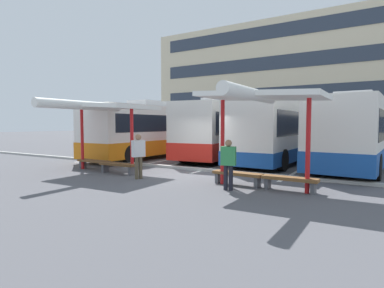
{
  "coord_description": "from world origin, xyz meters",
  "views": [
    {
      "loc": [
        6.96,
        -11.15,
        2.1
      ],
      "look_at": [
        -1.7,
        3.09,
        1.05
      ],
      "focal_mm": 29.39,
      "sensor_mm": 36.0,
      "label": 1
    }
  ],
  "objects_px": {
    "bench_0": "(94,162)",
    "waiting_shelter_1": "(260,98)",
    "bench_3": "(290,181)",
    "waiting_passenger_0": "(228,161)",
    "bench_2": "(237,175)",
    "coach_bus_1": "(227,131)",
    "coach_bus_3": "(359,134)",
    "coach_bus_0": "(163,131)",
    "waiting_shelter_0": "(100,107)",
    "coach_bus_2": "(282,131)",
    "waiting_passenger_1": "(138,153)",
    "bench_1": "(118,166)"
  },
  "relations": [
    {
      "from": "coach_bus_2",
      "to": "coach_bus_3",
      "type": "bearing_deg",
      "value": 4.32
    },
    {
      "from": "waiting_passenger_0",
      "to": "waiting_passenger_1",
      "type": "height_order",
      "value": "waiting_passenger_1"
    },
    {
      "from": "waiting_passenger_1",
      "to": "bench_2",
      "type": "bearing_deg",
      "value": 12.43
    },
    {
      "from": "waiting_shelter_1",
      "to": "waiting_passenger_0",
      "type": "relative_size",
      "value": 2.6
    },
    {
      "from": "coach_bus_2",
      "to": "waiting_shelter_1",
      "type": "xyz_separation_m",
      "value": [
        1.46,
        -7.95,
        1.23
      ]
    },
    {
      "from": "bench_2",
      "to": "waiting_shelter_1",
      "type": "bearing_deg",
      "value": -21.23
    },
    {
      "from": "coach_bus_0",
      "to": "bench_2",
      "type": "relative_size",
      "value": 6.82
    },
    {
      "from": "waiting_shelter_1",
      "to": "coach_bus_1",
      "type": "bearing_deg",
      "value": 120.64
    },
    {
      "from": "bench_3",
      "to": "coach_bus_1",
      "type": "bearing_deg",
      "value": 125.63
    },
    {
      "from": "coach_bus_3",
      "to": "waiting_passenger_0",
      "type": "distance_m",
      "value": 9.38
    },
    {
      "from": "bench_0",
      "to": "bench_2",
      "type": "relative_size",
      "value": 1.04
    },
    {
      "from": "bench_0",
      "to": "waiting_shelter_1",
      "type": "relative_size",
      "value": 0.45
    },
    {
      "from": "waiting_passenger_0",
      "to": "bench_0",
      "type": "bearing_deg",
      "value": 172.93
    },
    {
      "from": "bench_0",
      "to": "waiting_passenger_0",
      "type": "height_order",
      "value": "waiting_passenger_0"
    },
    {
      "from": "bench_3",
      "to": "waiting_passenger_1",
      "type": "distance_m",
      "value": 5.63
    },
    {
      "from": "waiting_passenger_0",
      "to": "waiting_passenger_1",
      "type": "distance_m",
      "value": 3.82
    },
    {
      "from": "waiting_shelter_1",
      "to": "bench_2",
      "type": "relative_size",
      "value": 2.32
    },
    {
      "from": "bench_0",
      "to": "waiting_passenger_1",
      "type": "bearing_deg",
      "value": -13.16
    },
    {
      "from": "bench_0",
      "to": "waiting_shelter_0",
      "type": "bearing_deg",
      "value": -21.94
    },
    {
      "from": "waiting_shelter_1",
      "to": "waiting_shelter_0",
      "type": "bearing_deg",
      "value": -179.66
    },
    {
      "from": "waiting_passenger_0",
      "to": "bench_3",
      "type": "bearing_deg",
      "value": 26.2
    },
    {
      "from": "coach_bus_1",
      "to": "bench_3",
      "type": "xyz_separation_m",
      "value": [
        6.11,
        -8.52,
        -1.33
      ]
    },
    {
      "from": "bench_0",
      "to": "bench_1",
      "type": "height_order",
      "value": "same"
    },
    {
      "from": "coach_bus_3",
      "to": "waiting_passenger_0",
      "type": "relative_size",
      "value": 7.39
    },
    {
      "from": "bench_1",
      "to": "waiting_passenger_1",
      "type": "bearing_deg",
      "value": -18.13
    },
    {
      "from": "waiting_passenger_0",
      "to": "coach_bus_0",
      "type": "bearing_deg",
      "value": 136.98
    },
    {
      "from": "bench_1",
      "to": "waiting_shelter_1",
      "type": "xyz_separation_m",
      "value": [
        6.24,
        -0.05,
        2.59
      ]
    },
    {
      "from": "bench_3",
      "to": "waiting_passenger_0",
      "type": "distance_m",
      "value": 2.0
    },
    {
      "from": "coach_bus_0",
      "to": "waiting_shelter_0",
      "type": "bearing_deg",
      "value": -73.83
    },
    {
      "from": "bench_2",
      "to": "bench_3",
      "type": "bearing_deg",
      "value": -2.53
    },
    {
      "from": "coach_bus_3",
      "to": "waiting_passenger_0",
      "type": "height_order",
      "value": "coach_bus_3"
    },
    {
      "from": "coach_bus_3",
      "to": "bench_1",
      "type": "height_order",
      "value": "coach_bus_3"
    },
    {
      "from": "waiting_passenger_0",
      "to": "bench_2",
      "type": "bearing_deg",
      "value": 94.98
    },
    {
      "from": "coach_bus_0",
      "to": "coach_bus_3",
      "type": "xyz_separation_m",
      "value": [
        11.59,
        0.92,
        0.01
      ]
    },
    {
      "from": "bench_0",
      "to": "waiting_passenger_0",
      "type": "relative_size",
      "value": 1.17
    },
    {
      "from": "waiting_passenger_0",
      "to": "waiting_shelter_1",
      "type": "bearing_deg",
      "value": 35.1
    },
    {
      "from": "coach_bus_0",
      "to": "waiting_shelter_0",
      "type": "distance_m",
      "value": 7.76
    },
    {
      "from": "bench_0",
      "to": "bench_3",
      "type": "distance_m",
      "value": 8.94
    },
    {
      "from": "bench_3",
      "to": "waiting_shelter_0",
      "type": "bearing_deg",
      "value": -177.78
    },
    {
      "from": "bench_3",
      "to": "waiting_passenger_0",
      "type": "bearing_deg",
      "value": -153.8
    },
    {
      "from": "coach_bus_3",
      "to": "bench_0",
      "type": "height_order",
      "value": "coach_bus_3"
    },
    {
      "from": "coach_bus_0",
      "to": "bench_2",
      "type": "distance_m",
      "value": 10.97
    },
    {
      "from": "bench_0",
      "to": "bench_2",
      "type": "distance_m",
      "value": 7.14
    },
    {
      "from": "coach_bus_1",
      "to": "waiting_shelter_1",
      "type": "bearing_deg",
      "value": -59.36
    },
    {
      "from": "waiting_shelter_1",
      "to": "waiting_passenger_0",
      "type": "distance_m",
      "value": 2.24
    },
    {
      "from": "coach_bus_1",
      "to": "bench_3",
      "type": "distance_m",
      "value": 10.57
    },
    {
      "from": "coach_bus_1",
      "to": "bench_1",
      "type": "relative_size",
      "value": 6.15
    },
    {
      "from": "waiting_shelter_1",
      "to": "bench_2",
      "type": "distance_m",
      "value": 2.76
    },
    {
      "from": "coach_bus_1",
      "to": "coach_bus_3",
      "type": "height_order",
      "value": "coach_bus_1"
    },
    {
      "from": "coach_bus_0",
      "to": "coach_bus_1",
      "type": "distance_m",
      "value": 4.33
    }
  ]
}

